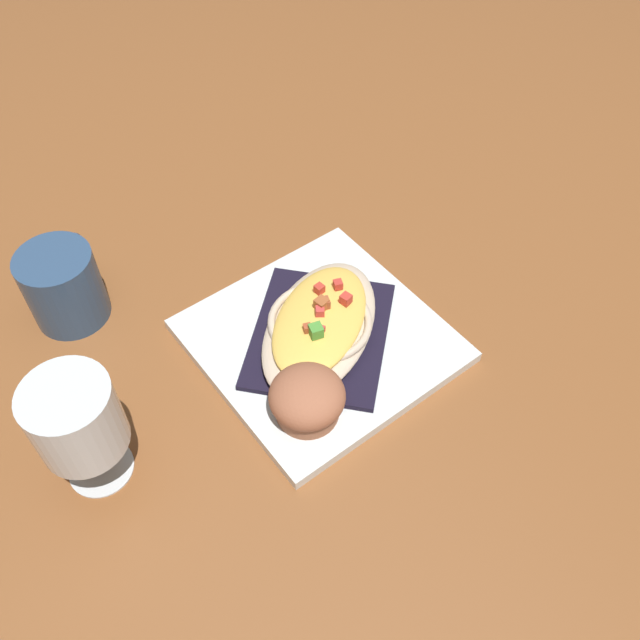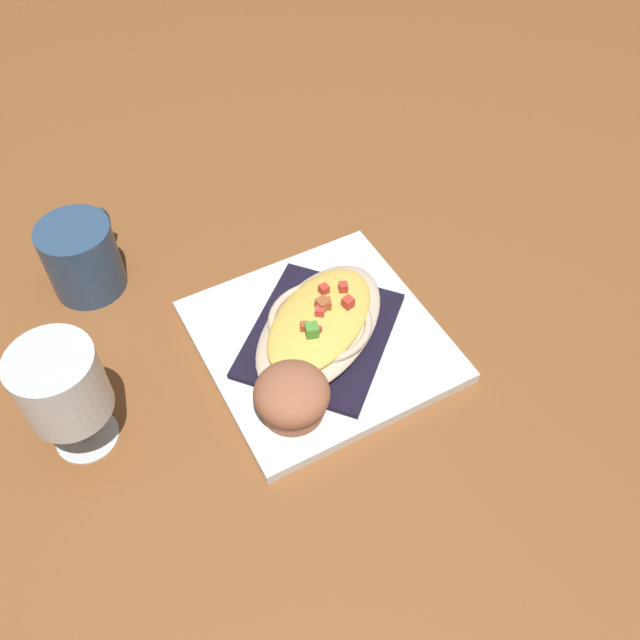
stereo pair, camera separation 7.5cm
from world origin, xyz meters
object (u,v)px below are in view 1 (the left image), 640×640
coffee_mug (65,289)px  muffin (307,399)px  gratin_dish (320,323)px  stemmed_glass (77,423)px  square_plate (320,340)px

coffee_mug → muffin: bearing=120.9°
muffin → gratin_dish: bearing=-128.7°
coffee_mug → stemmed_glass: size_ratio=0.80×
square_plate → muffin: size_ratio=3.28×
square_plate → gratin_dish: gratin_dish is taller
muffin → square_plate: bearing=-128.7°
gratin_dish → coffee_mug: (0.23, -0.19, 0.00)m
stemmed_glass → gratin_dish: bearing=-175.6°
gratin_dish → coffee_mug: size_ratio=2.08×
square_plate → coffee_mug: bearing=-40.6°
coffee_mug → stemmed_glass: 0.22m
muffin → coffee_mug: (0.16, -0.27, 0.00)m
square_plate → coffee_mug: coffee_mug is taller
gratin_dish → muffin: size_ratio=2.89×
gratin_dish → stemmed_glass: bearing=4.4°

